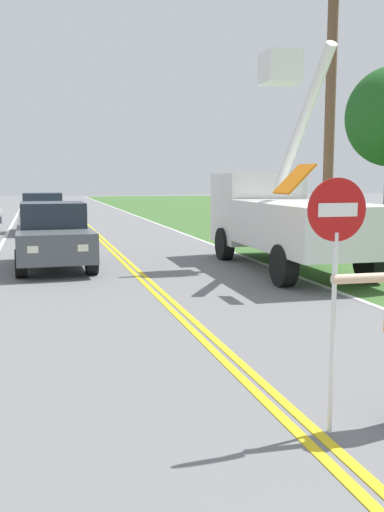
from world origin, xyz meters
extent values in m
cube|color=yellow|center=(-0.09, 20.00, 0.01)|extent=(0.11, 110.00, 0.01)
cube|color=yellow|center=(0.09, 20.00, 0.01)|extent=(0.11, 110.00, 0.01)
cube|color=silver|center=(3.60, 20.00, 0.01)|extent=(0.12, 110.00, 0.01)
cylinder|color=beige|center=(0.49, 4.69, 1.43)|extent=(0.60, 0.11, 0.09)
cylinder|color=silver|center=(0.21, 4.70, 0.92)|extent=(0.04, 0.04, 1.85)
cylinder|color=#B71414|center=(0.21, 4.70, 2.05)|extent=(0.56, 0.03, 0.56)
cube|color=white|center=(0.21, 4.69, 2.05)|extent=(0.38, 0.01, 0.12)
cube|color=silver|center=(3.80, 12.46, 1.21)|extent=(2.38, 4.64, 1.10)
cube|color=silver|center=(3.86, 15.91, 1.46)|extent=(2.23, 2.14, 2.00)
cube|color=#1E2833|center=(3.88, 16.94, 1.76)|extent=(1.98, 0.09, 0.90)
cylinder|color=silver|center=(3.79, 11.54, 1.88)|extent=(0.56, 0.56, 0.24)
cylinder|color=silver|center=(3.81, 12.94, 3.58)|extent=(0.29, 2.97, 3.30)
cube|color=white|center=(3.83, 14.34, 5.15)|extent=(0.91, 0.91, 0.80)
cube|color=orange|center=(2.59, 10.68, 2.31)|extent=(0.61, 0.81, 0.59)
cylinder|color=black|center=(2.83, 15.73, 0.46)|extent=(0.34, 0.93, 0.92)
cylinder|color=black|center=(4.89, 15.70, 0.46)|extent=(0.34, 0.93, 0.92)
cylinder|color=black|center=(2.76, 11.45, 0.46)|extent=(0.34, 0.93, 0.92)
cylinder|color=black|center=(4.82, 11.41, 0.46)|extent=(0.34, 0.93, 0.92)
cube|color=#4C5156|center=(-1.94, 15.39, 0.70)|extent=(1.91, 4.13, 0.72)
cube|color=#1E2833|center=(-1.95, 15.64, 1.38)|extent=(1.65, 1.75, 0.64)
cube|color=#EAEACC|center=(-1.36, 13.36, 0.75)|extent=(0.24, 0.06, 0.16)
cube|color=#EAEACC|center=(-2.46, 13.35, 0.75)|extent=(0.24, 0.06, 0.16)
cylinder|color=black|center=(-1.10, 14.13, 0.34)|extent=(0.29, 0.68, 0.68)
cylinder|color=black|center=(-2.74, 14.10, 0.34)|extent=(0.29, 0.68, 0.68)
cylinder|color=black|center=(-1.14, 16.67, 0.34)|extent=(0.29, 0.68, 0.68)
cylinder|color=black|center=(-2.78, 16.64, 0.34)|extent=(0.29, 0.68, 0.68)
cube|color=silver|center=(-2.09, 25.69, 0.70)|extent=(1.91, 4.13, 0.72)
cube|color=#1E2833|center=(-2.09, 25.94, 1.38)|extent=(1.65, 1.75, 0.64)
cube|color=#EAEACC|center=(-1.58, 23.65, 0.75)|extent=(0.24, 0.06, 0.16)
cube|color=#EAEACC|center=(-2.68, 23.67, 0.75)|extent=(0.24, 0.06, 0.16)
cylinder|color=black|center=(-1.30, 24.41, 0.34)|extent=(0.29, 0.68, 0.68)
cylinder|color=black|center=(-2.94, 24.44, 0.34)|extent=(0.29, 0.68, 0.68)
cylinder|color=black|center=(-1.25, 26.95, 0.34)|extent=(0.29, 0.68, 0.68)
cylinder|color=black|center=(-2.89, 26.98, 0.34)|extent=(0.29, 0.68, 0.68)
cylinder|color=brown|center=(5.39, 14.51, 4.42)|extent=(0.28, 0.28, 8.84)
cube|color=#4C4C51|center=(-4.20, 31.53, 0.28)|extent=(0.10, 0.10, 0.55)
camera|label=1|loc=(-2.33, 0.17, 2.32)|focal=40.29mm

